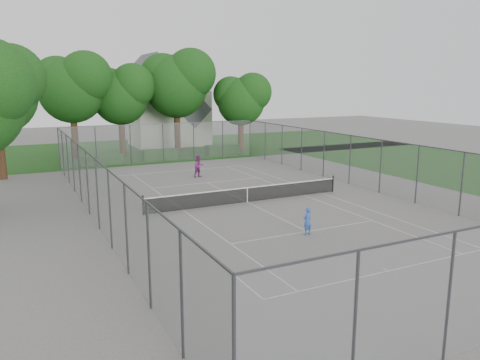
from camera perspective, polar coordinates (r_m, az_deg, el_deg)
name	(u,v)px	position (r m, az deg, el deg)	size (l,w,h in m)	color
ground	(247,202)	(28.39, 0.89, -2.74)	(120.00, 120.00, 0.00)	#63605E
grass_far	(139,150)	(52.49, -12.18, 3.64)	(60.00, 20.00, 0.00)	#184212
court_markings	(247,202)	(28.39, 0.89, -2.73)	(11.03, 23.83, 0.01)	beige
tennis_net	(247,194)	(28.27, 0.90, -1.73)	(12.87, 0.10, 1.10)	black
perimeter_fence	(247,173)	(28.00, 0.90, 0.85)	(18.08, 34.08, 3.52)	#38383D
tree_far_left	(72,85)	(47.55, -19.77, 10.84)	(7.04, 6.43, 10.13)	#382114
tree_far_midleft	(121,92)	(48.47, -14.31, 10.30)	(6.32, 5.77, 9.08)	#382114
tree_far_midright	(177,81)	(49.65, -7.67, 11.85)	(7.43, 6.78, 10.68)	#382114
tree_far_right	(242,98)	(49.63, 0.21, 10.00)	(5.73, 5.23, 8.23)	#382114
hedge_left	(102,160)	(43.36, -16.49, 2.39)	(3.63, 1.09, 0.91)	#1D4416
hedge_mid	(160,154)	(45.01, -9.74, 3.09)	(3.19, 0.91, 1.00)	#1D4416
hedge_right	(222,150)	(47.59, -2.16, 3.70)	(3.36, 1.23, 1.01)	#1D4416
house	(168,109)	(55.80, -8.71, 8.56)	(8.39, 6.50, 10.45)	beige
girl_player	(307,221)	(22.46, 8.21, -4.96)	(0.49, 0.32, 1.34)	#315AB8
woman_player	(199,166)	(36.06, -5.03, 1.70)	(0.84, 0.65, 1.72)	#7F2A73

